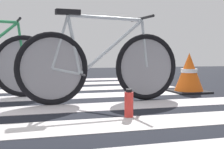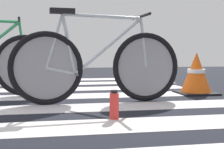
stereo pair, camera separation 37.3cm
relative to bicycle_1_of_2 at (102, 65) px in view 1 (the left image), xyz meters
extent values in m
cube|color=silver|center=(-0.95, -0.26, -0.38)|extent=(5.20, 0.44, 0.00)
cube|color=beige|center=(-1.03, 2.04, -0.38)|extent=(5.20, 0.44, 0.00)
cube|color=silver|center=(-1.00, 2.79, -0.38)|extent=(5.20, 0.44, 0.00)
torus|color=black|center=(-0.50, -0.04, -0.03)|extent=(0.72, 0.11, 0.72)
torus|color=black|center=(0.51, 0.04, -0.03)|extent=(0.72, 0.11, 0.72)
cylinder|color=gray|center=(-0.50, -0.04, -0.03)|extent=(0.61, 0.05, 0.61)
cylinder|color=gray|center=(0.51, 0.04, -0.03)|extent=(0.61, 0.05, 0.61)
cylinder|color=#B1BBC3|center=(0.05, 0.00, 0.48)|extent=(0.80, 0.09, 0.05)
cylinder|color=#B1BBC3|center=(0.11, 0.01, 0.19)|extent=(0.70, 0.08, 0.59)
cylinder|color=#B1BBC3|center=(-0.28, -0.02, 0.20)|extent=(0.16, 0.04, 0.59)
cylinder|color=#B1BBC3|center=(-0.36, -0.03, -0.06)|extent=(0.29, 0.05, 0.09)
cylinder|color=#B1BBC3|center=(-0.42, -0.03, 0.23)|extent=(0.19, 0.04, 0.53)
cylinder|color=#B1BBC3|center=(0.48, 0.03, 0.22)|extent=(0.09, 0.04, 0.50)
cube|color=black|center=(-0.34, -0.02, 0.52)|extent=(0.25, 0.11, 0.05)
cylinder|color=black|center=(0.45, 0.03, 0.49)|extent=(0.06, 0.52, 0.03)
cylinder|color=#4C4C51|center=(-0.23, -0.02, -0.09)|extent=(0.04, 0.34, 0.02)
torus|color=black|center=(-0.76, 0.65, -0.03)|extent=(0.72, 0.12, 0.72)
cylinder|color=gray|center=(-0.76, 0.65, -0.03)|extent=(0.61, 0.06, 0.61)
cylinder|color=#2C8852|center=(-0.79, 0.64, 0.22)|extent=(0.09, 0.04, 0.50)
cylinder|color=black|center=(-0.82, 0.64, 0.49)|extent=(0.08, 0.52, 0.03)
cylinder|color=red|center=(0.02, -0.80, -0.28)|extent=(0.07, 0.07, 0.20)
cylinder|color=black|center=(0.02, -0.80, -0.17)|extent=(0.05, 0.05, 0.02)
cube|color=black|center=(1.29, 0.49, -0.37)|extent=(0.45, 0.45, 0.02)
cone|color=#EA5B14|center=(1.29, 0.49, -0.13)|extent=(0.39, 0.39, 0.51)
cylinder|color=white|center=(1.29, 0.49, -0.10)|extent=(0.21, 0.21, 0.05)
camera|label=1|loc=(-0.79, -3.11, 0.12)|focal=50.32mm
camera|label=2|loc=(-0.42, -3.11, 0.12)|focal=50.32mm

